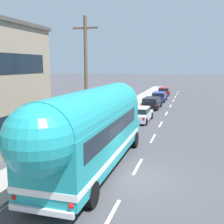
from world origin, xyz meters
TOP-DOWN VIEW (x-y plane):
  - ground_plane at (0.00, 0.00)m, footprint 300.00×300.00m
  - lane_markings at (-2.81, 13.00)m, footprint 4.12×80.00m
  - sidewalk_slab at (-5.13, 10.00)m, footprint 2.29×90.00m
  - utility_pole at (-4.59, 6.02)m, footprint 1.80×0.24m
  - painted_bus at (-2.00, -0.12)m, footprint 2.62×12.52m
  - car_lead at (-2.04, 13.09)m, footprint 2.03×4.42m
  - car_second at (-2.05, 21.09)m, footprint 2.07×4.52m
  - car_third at (-1.93, 28.20)m, footprint 1.97×4.32m
  - car_fourth at (-2.13, 36.77)m, footprint 2.01×4.52m

SIDE VIEW (x-z plane):
  - ground_plane at x=0.00m, z-range 0.00..0.00m
  - lane_markings at x=-2.81m, z-range 0.00..0.01m
  - sidewalk_slab at x=-5.13m, z-range 0.00..0.15m
  - car_lead at x=-2.04m, z-range 0.05..1.42m
  - car_third at x=-1.93m, z-range 0.10..1.47m
  - car_fourth at x=-2.13m, z-range 0.10..1.47m
  - car_second at x=-2.05m, z-range 0.10..1.47m
  - painted_bus at x=-2.00m, z-range 0.24..4.36m
  - utility_pole at x=-4.59m, z-range 0.17..8.67m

